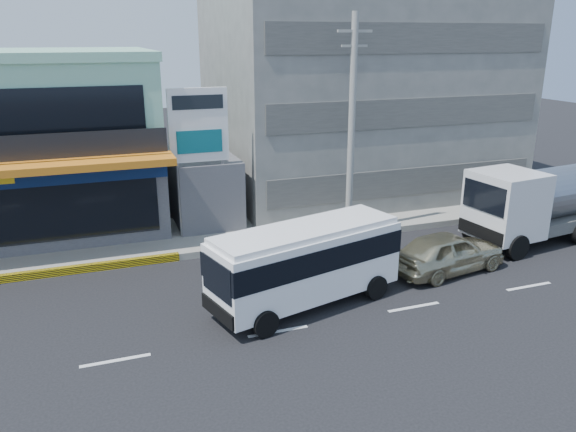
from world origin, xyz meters
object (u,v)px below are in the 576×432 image
at_px(concrete_building, 357,72).
at_px(satellite_dish, 203,155).
at_px(sedan, 448,252).
at_px(utility_pole_near, 352,127).
at_px(billboard, 199,134).
at_px(minibus, 306,259).
at_px(shop_building, 24,146).
at_px(tanker_truck, 548,200).

height_order(concrete_building, satellite_dish, concrete_building).
bearing_deg(sedan, utility_pole_near, 11.27).
height_order(billboard, utility_pole_near, utility_pole_near).
bearing_deg(concrete_building, minibus, -122.11).
height_order(utility_pole_near, sedan, utility_pole_near).
bearing_deg(concrete_building, shop_building, -176.65).
bearing_deg(satellite_dish, shop_building, 159.79).
distance_m(shop_building, concrete_building, 18.28).
distance_m(utility_pole_near, sedan, 6.98).
height_order(concrete_building, minibus, concrete_building).
bearing_deg(billboard, concrete_building, 28.92).
relative_size(concrete_building, satellite_dish, 10.67).
distance_m(utility_pole_near, tanker_truck, 9.63).
distance_m(satellite_dish, utility_pole_near, 7.17).
bearing_deg(satellite_dish, utility_pole_near, -30.96).
bearing_deg(sedan, billboard, 41.37).
height_order(shop_building, tanker_truck, shop_building).
relative_size(satellite_dish, minibus, 0.21).
distance_m(utility_pole_near, minibus, 8.16).
xyz_separation_m(shop_building, minibus, (9.53, -12.45, -2.28)).
bearing_deg(utility_pole_near, concrete_building, 62.24).
relative_size(satellite_dish, billboard, 0.22).
distance_m(satellite_dish, billboard, 2.31).
bearing_deg(satellite_dish, minibus, -80.86).
relative_size(satellite_dish, tanker_truck, 0.17).
relative_size(utility_pole_near, tanker_truck, 1.11).
bearing_deg(shop_building, utility_pole_near, -25.06).
relative_size(concrete_building, billboard, 2.32).
height_order(shop_building, utility_pole_near, utility_pole_near).
xyz_separation_m(billboard, utility_pole_near, (6.50, -1.80, 0.22)).
distance_m(minibus, sedan, 6.49).
bearing_deg(concrete_building, utility_pole_near, -117.76).
distance_m(shop_building, billboard, 8.92).
xyz_separation_m(shop_building, sedan, (15.91, -11.68, -3.16)).
bearing_deg(utility_pole_near, billboard, 164.52).
bearing_deg(shop_building, billboard, -32.32).
height_order(shop_building, satellite_dish, shop_building).
bearing_deg(concrete_building, sedan, -99.32).
bearing_deg(minibus, utility_pole_near, 52.84).
relative_size(billboard, utility_pole_near, 0.69).
height_order(billboard, tanker_truck, billboard).
xyz_separation_m(shop_building, concrete_building, (18.00, 1.05, 3.00)).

